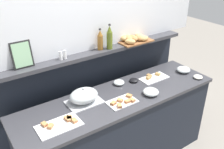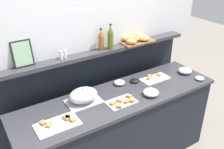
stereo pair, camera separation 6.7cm
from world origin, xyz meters
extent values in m
plane|color=gray|center=(0.00, 0.60, 0.00)|extent=(12.00, 12.00, 0.00)
cube|color=black|center=(0.00, 0.00, 0.44)|extent=(2.17, 0.58, 0.89)
cube|color=#38383D|center=(0.00, 0.00, 0.90)|extent=(2.21, 0.62, 0.03)
cube|color=black|center=(0.00, 0.49, 0.62)|extent=(2.34, 0.08, 1.24)
cube|color=#38383D|center=(0.00, 0.44, 1.26)|extent=(2.34, 0.22, 0.04)
cube|color=white|center=(-0.71, -0.10, 0.93)|extent=(0.38, 0.21, 0.01)
cube|color=#B7844C|center=(-0.81, -0.03, 0.94)|extent=(0.05, 0.06, 0.01)
cube|color=#D1664C|center=(-0.81, -0.03, 0.95)|extent=(0.05, 0.06, 0.01)
cube|color=#B7844C|center=(-0.81, -0.03, 0.95)|extent=(0.05, 0.06, 0.01)
cube|color=#B7844C|center=(-0.78, -0.09, 0.94)|extent=(0.07, 0.07, 0.01)
cube|color=#D1664C|center=(-0.78, -0.09, 0.95)|extent=(0.07, 0.07, 0.01)
cube|color=#B7844C|center=(-0.78, -0.09, 0.95)|extent=(0.07, 0.07, 0.01)
cube|color=#B7844C|center=(-0.60, -0.07, 0.94)|extent=(0.06, 0.07, 0.01)
cube|color=#D1664C|center=(-0.60, -0.07, 0.95)|extent=(0.06, 0.07, 0.01)
cube|color=#B7844C|center=(-0.60, -0.07, 0.95)|extent=(0.06, 0.07, 0.01)
cube|color=#B7844C|center=(-0.58, -0.13, 0.94)|extent=(0.05, 0.06, 0.01)
cube|color=#D1664C|center=(-0.58, -0.13, 0.95)|extent=(0.05, 0.06, 0.01)
cube|color=#B7844C|center=(-0.58, -0.13, 0.95)|extent=(0.05, 0.06, 0.01)
cube|color=#B7844C|center=(-0.61, -0.09, 0.94)|extent=(0.06, 0.07, 0.01)
cube|color=#D1664C|center=(-0.61, -0.09, 0.95)|extent=(0.06, 0.07, 0.01)
cube|color=#B7844C|center=(-0.61, -0.09, 0.95)|extent=(0.06, 0.07, 0.01)
cube|color=#B7844C|center=(-0.62, -0.07, 0.94)|extent=(0.05, 0.06, 0.01)
cube|color=#D1664C|center=(-0.62, -0.07, 0.95)|extent=(0.05, 0.06, 0.01)
cube|color=#B7844C|center=(-0.62, -0.07, 0.95)|extent=(0.05, 0.06, 0.01)
cube|color=white|center=(-0.05, -0.11, 0.93)|extent=(0.29, 0.18, 0.01)
cube|color=#B7844C|center=(-0.07, -0.10, 0.94)|extent=(0.06, 0.07, 0.01)
cube|color=#B24738|center=(-0.07, -0.10, 0.95)|extent=(0.06, 0.07, 0.01)
cube|color=#B7844C|center=(-0.07, -0.10, 0.95)|extent=(0.06, 0.07, 0.01)
cube|color=#B7844C|center=(-0.02, -0.15, 0.94)|extent=(0.06, 0.04, 0.01)
cube|color=#B24738|center=(-0.02, -0.15, 0.95)|extent=(0.06, 0.04, 0.01)
cube|color=#B7844C|center=(-0.02, -0.15, 0.95)|extent=(0.06, 0.04, 0.01)
cube|color=#B7844C|center=(-0.15, -0.10, 0.94)|extent=(0.07, 0.06, 0.01)
cube|color=#B24738|center=(-0.15, -0.10, 0.95)|extent=(0.07, 0.06, 0.01)
cube|color=#B7844C|center=(-0.15, -0.10, 0.95)|extent=(0.07, 0.06, 0.01)
cube|color=#B7844C|center=(0.06, -0.08, 0.94)|extent=(0.06, 0.07, 0.01)
cube|color=#B24738|center=(0.06, -0.08, 0.95)|extent=(0.06, 0.07, 0.01)
cube|color=#B7844C|center=(0.06, -0.08, 0.95)|extent=(0.06, 0.07, 0.01)
cube|color=#B7844C|center=(-0.13, -0.17, 0.94)|extent=(0.06, 0.07, 0.01)
cube|color=#B24738|center=(-0.13, -0.17, 0.95)|extent=(0.06, 0.07, 0.01)
cube|color=#B7844C|center=(-0.13, -0.17, 0.95)|extent=(0.06, 0.07, 0.01)
cube|color=#B7844C|center=(0.04, -0.16, 0.94)|extent=(0.05, 0.06, 0.01)
cube|color=#B24738|center=(0.04, -0.16, 0.95)|extent=(0.05, 0.06, 0.01)
cube|color=#B7844C|center=(0.04, -0.16, 0.95)|extent=(0.05, 0.06, 0.01)
cube|color=white|center=(0.55, 0.08, 0.93)|extent=(0.34, 0.17, 0.01)
cube|color=#B7844C|center=(0.63, 0.10, 0.94)|extent=(0.06, 0.07, 0.01)
cube|color=#E5C666|center=(0.63, 0.10, 0.95)|extent=(0.06, 0.07, 0.01)
cube|color=#B7844C|center=(0.63, 0.10, 0.95)|extent=(0.06, 0.07, 0.01)
cube|color=#B7844C|center=(0.52, 0.13, 0.94)|extent=(0.05, 0.06, 0.01)
cube|color=#E5C666|center=(0.52, 0.13, 0.95)|extent=(0.05, 0.06, 0.01)
cube|color=#B7844C|center=(0.52, 0.13, 0.95)|extent=(0.05, 0.06, 0.01)
cube|color=#B7844C|center=(0.48, 0.10, 0.94)|extent=(0.06, 0.05, 0.01)
cube|color=#E5C666|center=(0.48, 0.10, 0.95)|extent=(0.06, 0.05, 0.01)
cube|color=#B7844C|center=(0.48, 0.10, 0.95)|extent=(0.06, 0.05, 0.01)
cube|color=#B7BABF|center=(-0.36, 0.10, 0.93)|extent=(0.34, 0.24, 0.01)
ellipsoid|color=silver|center=(-0.36, 0.10, 1.00)|extent=(0.28, 0.23, 0.14)
sphere|color=#B7BABF|center=(-0.36, 0.10, 1.08)|extent=(0.02, 0.02, 0.02)
ellipsoid|color=silver|center=(0.95, 0.00, 0.95)|extent=(0.16, 0.16, 0.06)
ellipsoid|color=#F28C4C|center=(0.95, 0.00, 0.94)|extent=(0.13, 0.13, 0.04)
ellipsoid|color=silver|center=(0.13, 0.20, 0.95)|extent=(0.12, 0.12, 0.05)
ellipsoid|color=white|center=(0.13, 0.20, 0.94)|extent=(0.10, 0.10, 0.03)
ellipsoid|color=silver|center=(0.28, -0.16, 0.95)|extent=(0.16, 0.16, 0.07)
ellipsoid|color=#F28C4C|center=(0.28, -0.16, 0.94)|extent=(0.13, 0.13, 0.04)
ellipsoid|color=silver|center=(0.97, -0.21, 0.94)|extent=(0.11, 0.11, 0.04)
ellipsoid|color=black|center=(0.31, 0.15, 0.94)|extent=(0.10, 0.10, 0.04)
cylinder|color=#8E5B23|center=(0.04, 0.42, 1.36)|extent=(0.06, 0.06, 0.16)
cone|color=#8E5B23|center=(0.04, 0.42, 1.47)|extent=(0.05, 0.05, 0.06)
cylinder|color=black|center=(0.04, 0.42, 1.51)|extent=(0.02, 0.02, 0.02)
cylinder|color=#56661E|center=(0.14, 0.39, 1.38)|extent=(0.06, 0.06, 0.19)
cone|color=#56661E|center=(0.14, 0.39, 1.51)|extent=(0.05, 0.05, 0.07)
cylinder|color=black|center=(0.14, 0.39, 1.55)|extent=(0.03, 0.03, 0.02)
cylinder|color=white|center=(-0.43, 0.41, 1.32)|extent=(0.03, 0.03, 0.08)
cylinder|color=#B7BABF|center=(-0.43, 0.41, 1.37)|extent=(0.03, 0.03, 0.01)
cylinder|color=white|center=(-0.38, 0.41, 1.32)|extent=(0.03, 0.03, 0.08)
cylinder|color=#B7BABF|center=(-0.38, 0.41, 1.37)|extent=(0.03, 0.03, 0.01)
cube|color=brown|center=(0.51, 0.41, 1.29)|extent=(0.40, 0.26, 0.02)
ellipsoid|color=tan|center=(0.59, 0.33, 1.33)|extent=(0.12, 0.09, 0.06)
ellipsoid|color=#B7844C|center=(0.42, 0.43, 1.33)|extent=(0.13, 0.17, 0.07)
ellipsoid|color=tan|center=(0.59, 0.42, 1.33)|extent=(0.10, 0.14, 0.06)
ellipsoid|color=tan|center=(0.40, 0.46, 1.33)|extent=(0.14, 0.13, 0.07)
ellipsoid|color=tan|center=(0.44, 0.49, 1.33)|extent=(0.14, 0.11, 0.06)
ellipsoid|color=tan|center=(0.40, 0.46, 1.33)|extent=(0.15, 0.15, 0.07)
ellipsoid|color=#AD7A47|center=(0.54, 0.37, 1.33)|extent=(0.09, 0.12, 0.06)
ellipsoid|color=#AD7A47|center=(0.48, 0.40, 1.33)|extent=(0.12, 0.16, 0.07)
ellipsoid|color=tan|center=(0.39, 0.34, 1.33)|extent=(0.14, 0.14, 0.06)
cube|color=black|center=(-0.78, 0.45, 1.41)|extent=(0.19, 0.06, 0.25)
cube|color=#8CB78C|center=(-0.78, 0.44, 1.41)|extent=(0.16, 0.05, 0.22)
camera|label=1|loc=(-1.29, -1.75, 2.31)|focal=40.13mm
camera|label=2|loc=(-1.23, -1.79, 2.31)|focal=40.13mm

